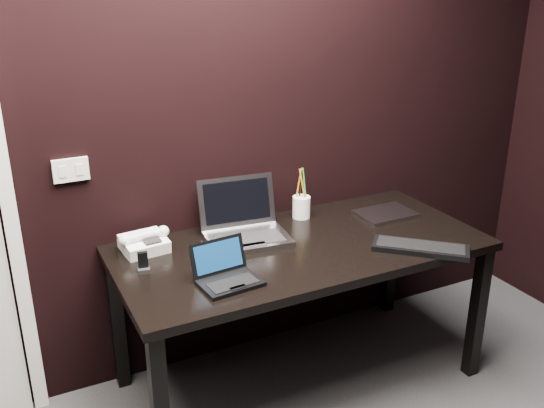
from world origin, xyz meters
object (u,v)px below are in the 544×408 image
netbook (227,275)px  silver_laptop (245,228)px  ext_keyboard (420,248)px  closed_laptop (385,214)px  desk_phone (144,243)px  mobile_phone (143,264)px  desk (301,260)px  pen_cup (301,206)px

netbook → silver_laptop: (0.24, 0.36, 0.02)m
silver_laptop → ext_keyboard: bearing=-36.2°
netbook → closed_laptop: size_ratio=0.90×
desk_phone → mobile_phone: (-0.06, -0.19, -0.01)m
desk → mobile_phone: (-0.72, 0.06, 0.11)m
netbook → pen_cup: (0.60, 0.47, 0.03)m
silver_laptop → ext_keyboard: silver_laptop is taller
closed_laptop → desk_phone: size_ratio=1.21×
netbook → ext_keyboard: size_ratio=0.63×
desk → silver_laptop: silver_laptop is taller
netbook → silver_laptop: silver_laptop is taller
desk → mobile_phone: mobile_phone is taller
desk → netbook: bearing=-157.9°
desk → pen_cup: pen_cup is taller
desk → closed_laptop: size_ratio=5.91×
closed_laptop → mobile_phone: (-1.28, -0.05, 0.02)m
ext_keyboard → mobile_phone: 1.22m
desk_phone → desk: bearing=-20.7°
netbook → closed_laptop: bearing=16.3°
ext_keyboard → desk_phone: bearing=153.9°
netbook → pen_cup: size_ratio=0.99×
netbook → closed_laptop: (1.00, 0.29, -0.02)m
netbook → ext_keyboard: bearing=-7.3°
silver_laptop → netbook: bearing=-123.6°
closed_laptop → mobile_phone: bearing=-177.7°
netbook → pen_cup: pen_cup is taller
silver_laptop → ext_keyboard: (0.65, -0.48, -0.04)m
pen_cup → ext_keyboard: bearing=-63.4°
desk → closed_laptop: 0.57m
desk_phone → pen_cup: bearing=2.5°
desk → netbook: (-0.44, -0.18, 0.11)m
desk → mobile_phone: 0.73m
desk → closed_laptop: (0.56, 0.11, 0.09)m
desk → pen_cup: (0.16, 0.29, 0.14)m
desk → mobile_phone: bearing=175.2°
silver_laptop → closed_laptop: (0.76, -0.07, -0.04)m
mobile_phone → desk: bearing=-4.8°
desk → ext_keyboard: ext_keyboard is taller
netbook → ext_keyboard: (0.89, -0.11, -0.02)m
desk → desk_phone: 0.72m
netbook → mobile_phone: (-0.28, 0.24, 0.00)m
ext_keyboard → mobile_phone: (-1.17, 0.36, 0.02)m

